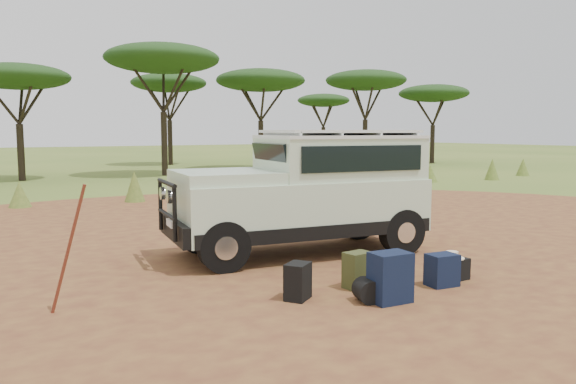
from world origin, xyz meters
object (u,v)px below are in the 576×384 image
backpack_navy (390,278)px  duffel_navy (442,270)px  backpack_black (298,282)px  walking_staff (68,250)px  backpack_olive (358,270)px  hard_case (451,269)px  safari_vehicle (307,194)px

backpack_navy → duffel_navy: (1.07, 0.18, -0.09)m
duffel_navy → backpack_black: bearing=173.1°
walking_staff → backpack_navy: size_ratio=2.49×
duffel_navy → backpack_olive: bearing=160.8°
walking_staff → duffel_navy: size_ratio=3.51×
backpack_navy → backpack_olive: 0.69m
backpack_navy → backpack_olive: bearing=90.0°
backpack_black → backpack_navy: size_ratio=0.75×
walking_staff → duffel_navy: walking_staff is taller
backpack_navy → hard_case: size_ratio=1.42×
backpack_navy → hard_case: (1.43, 0.34, -0.15)m
safari_vehicle → backpack_navy: size_ratio=7.25×
safari_vehicle → backpack_navy: bearing=-95.5°
backpack_black → backpack_olive: 0.94m
duffel_navy → walking_staff: bearing=169.8°
backpack_olive → duffel_navy: backpack_olive is taller
hard_case → duffel_navy: bearing=-157.4°
backpack_black → backpack_olive: (0.94, 0.02, 0.01)m
walking_staff → hard_case: size_ratio=3.55×
backpack_navy → hard_case: bearing=17.4°
safari_vehicle → hard_case: bearing=-65.6°
safari_vehicle → hard_case: 2.76m
backpack_black → backpack_navy: (0.89, -0.67, 0.08)m
walking_staff → hard_case: 4.98m
safari_vehicle → backpack_black: safari_vehicle is taller
duffel_navy → backpack_navy: bearing=-163.4°
safari_vehicle → backpack_olive: safari_vehicle is taller
backpack_black → duffel_navy: bearing=-49.0°
safari_vehicle → backpack_olive: 2.39m
safari_vehicle → backpack_navy: (-0.68, -2.86, -0.69)m
backpack_black → hard_case: 2.34m
hard_case → backpack_olive: bearing=164.6°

